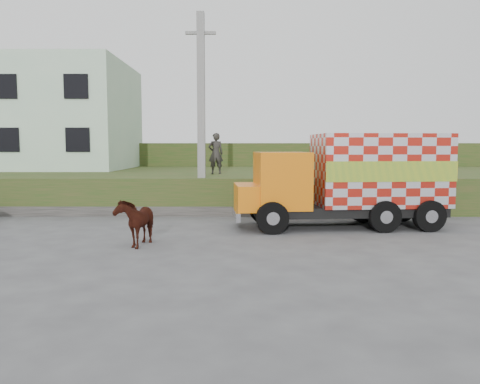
{
  "coord_description": "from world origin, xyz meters",
  "views": [
    {
      "loc": [
        0.62,
        -14.24,
        2.72
      ],
      "look_at": [
        0.56,
        0.64,
        1.3
      ],
      "focal_mm": 35.0,
      "sensor_mm": 36.0,
      "label": 1
    }
  ],
  "objects_px": {
    "cargo_truck": "(351,180)",
    "cow": "(136,221)",
    "utility_pole": "(201,113)",
    "pedestrian": "(216,154)"
  },
  "relations": [
    {
      "from": "utility_pole",
      "to": "pedestrian",
      "type": "height_order",
      "value": "utility_pole"
    },
    {
      "from": "cow",
      "to": "pedestrian",
      "type": "height_order",
      "value": "pedestrian"
    },
    {
      "from": "cargo_truck",
      "to": "cow",
      "type": "relative_size",
      "value": 4.56
    },
    {
      "from": "utility_pole",
      "to": "cargo_truck",
      "type": "xyz_separation_m",
      "value": [
        5.35,
        -2.97,
        -2.44
      ]
    },
    {
      "from": "utility_pole",
      "to": "cargo_truck",
      "type": "distance_m",
      "value": 6.59
    },
    {
      "from": "pedestrian",
      "to": "utility_pole",
      "type": "bearing_deg",
      "value": 68.18
    },
    {
      "from": "utility_pole",
      "to": "cow",
      "type": "height_order",
      "value": "utility_pole"
    },
    {
      "from": "utility_pole",
      "to": "pedestrian",
      "type": "xyz_separation_m",
      "value": [
        0.42,
        2.66,
        -1.63
      ]
    },
    {
      "from": "cargo_truck",
      "to": "cow",
      "type": "height_order",
      "value": "cargo_truck"
    },
    {
      "from": "cow",
      "to": "pedestrian",
      "type": "xyz_separation_m",
      "value": [
        1.74,
        8.64,
        1.77
      ]
    }
  ]
}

